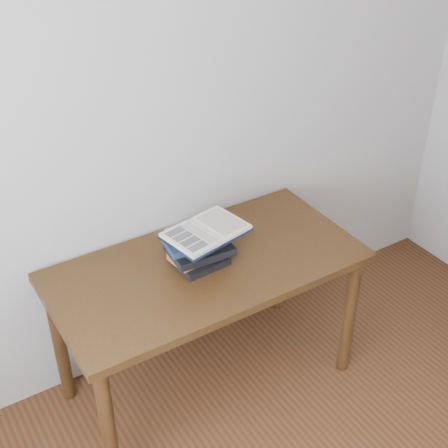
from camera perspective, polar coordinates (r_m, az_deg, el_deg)
desk at (r=2.75m, az=-1.55°, el=-5.27°), size 1.36×0.68×0.73m
book_stack at (r=2.65m, az=-2.49°, el=-2.23°), size 0.28×0.22×0.16m
open_book at (r=2.59m, az=-1.65°, el=-0.70°), size 0.37×0.29×0.03m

